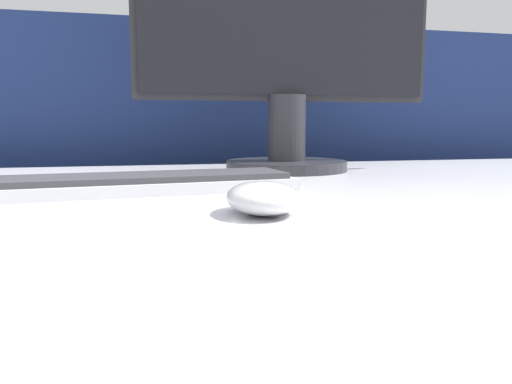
% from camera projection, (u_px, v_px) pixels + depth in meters
% --- Properties ---
extents(partition_panel, '(5.00, 0.03, 1.10)m').
position_uv_depth(partition_panel, '(193.00, 238.00, 1.30)').
color(partition_panel, navy).
rests_on(partition_panel, ground_plane).
extents(computer_mouse_near, '(0.08, 0.11, 0.03)m').
position_uv_depth(computer_mouse_near, '(263.00, 198.00, 0.51)').
color(computer_mouse_near, silver).
rests_on(computer_mouse_near, desk).
extents(keyboard, '(0.42, 0.16, 0.02)m').
position_uv_depth(keyboard, '(145.00, 183.00, 0.67)').
color(keyboard, silver).
rests_on(keyboard, desk).
extents(monitor, '(0.59, 0.24, 0.49)m').
position_uv_depth(monitor, '(287.00, 37.00, 0.95)').
color(monitor, '#28282D').
rests_on(monitor, desk).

